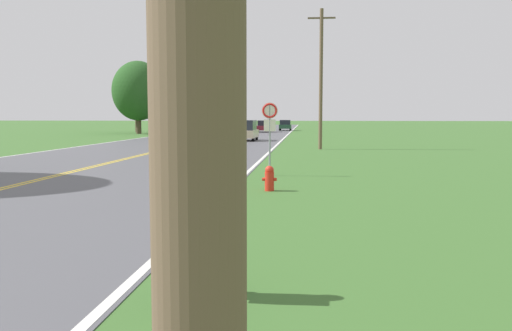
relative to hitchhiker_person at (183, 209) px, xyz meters
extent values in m
cylinder|color=navy|center=(-0.09, 0.13, -0.67)|extent=(0.14, 0.14, 0.88)
cylinder|color=navy|center=(0.10, -0.04, -0.67)|extent=(0.14, 0.14, 0.88)
cube|color=#993333|center=(0.00, 0.04, 0.09)|extent=(0.49, 0.22, 0.66)
sphere|color=#936647|center=(0.00, 0.04, 0.55)|extent=(0.24, 0.24, 0.24)
sphere|color=#2D2319|center=(0.00, 0.04, 0.60)|extent=(0.22, 0.22, 0.22)
cylinder|color=#936647|center=(-0.26, 0.06, 0.03)|extent=(0.10, 0.10, 0.70)
cylinder|color=#936647|center=(0.26, 0.03, 0.03)|extent=(0.10, 0.10, 0.70)
cube|color=black|center=(-0.01, -0.15, 0.13)|extent=(0.39, 0.20, 0.55)
cube|color=black|center=(0.37, 0.02, -0.81)|extent=(0.40, 0.19, 0.60)
cylinder|color=black|center=(0.37, 0.02, -0.47)|extent=(0.28, 0.04, 0.02)
cylinder|color=red|center=(0.40, 9.58, -0.83)|extent=(0.28, 0.28, 0.57)
sphere|color=red|center=(0.40, 9.58, -0.48)|extent=(0.27, 0.27, 0.27)
cylinder|color=red|center=(0.58, 9.58, -0.76)|extent=(0.08, 0.10, 0.10)
cylinder|color=red|center=(0.22, 9.58, -0.76)|extent=(0.08, 0.10, 0.10)
cylinder|color=gray|center=(0.11, 13.64, 0.23)|extent=(0.07, 0.07, 2.69)
cylinder|color=silver|center=(0.11, 13.62, 1.33)|extent=(0.60, 0.02, 0.60)
torus|color=red|center=(0.11, 13.61, 1.33)|extent=(0.55, 0.07, 0.55)
cube|color=silver|center=(0.11, 13.62, 0.78)|extent=(0.44, 0.02, 0.44)
cylinder|color=brown|center=(2.33, 29.66, 3.47)|extent=(0.24, 0.24, 9.17)
cube|color=brown|center=(2.33, 29.66, 7.46)|extent=(1.80, 0.12, 0.10)
cylinder|color=#473828|center=(-18.88, 57.18, 0.14)|extent=(0.62, 0.62, 2.51)
ellipsoid|color=#234C1E|center=(-18.88, 57.18, 4.03)|extent=(6.20, 6.20, 7.12)
cylinder|color=#473828|center=(-21.10, 63.32, 0.42)|extent=(0.44, 0.44, 3.07)
ellipsoid|color=#234C1E|center=(-21.10, 63.32, 3.82)|extent=(4.38, 4.38, 5.04)
cylinder|color=black|center=(-3.17, 39.53, -0.79)|extent=(0.21, 0.65, 0.65)
cylinder|color=black|center=(-4.92, 39.56, -0.79)|extent=(0.21, 0.65, 0.65)
cylinder|color=black|center=(-3.13, 42.18, -0.79)|extent=(0.21, 0.65, 0.65)
cylinder|color=black|center=(-4.88, 42.21, -0.79)|extent=(0.21, 0.65, 0.65)
cube|color=#C1B28E|center=(-4.02, 40.87, -0.50)|extent=(2.02, 4.29, 0.65)
cube|color=#1E232D|center=(-4.02, 40.87, 0.26)|extent=(1.76, 3.01, 0.88)
cylinder|color=black|center=(-12.87, 54.11, -0.78)|extent=(0.23, 0.68, 0.68)
cylinder|color=black|center=(-11.24, 54.19, -0.78)|extent=(0.23, 0.68, 0.68)
cylinder|color=black|center=(-12.74, 51.30, -0.78)|extent=(0.23, 0.68, 0.68)
cylinder|color=black|center=(-11.11, 51.38, -0.78)|extent=(0.23, 0.68, 0.68)
cube|color=black|center=(-11.99, 52.74, -0.51)|extent=(2.05, 4.61, 0.59)
cube|color=#1E232D|center=(-11.98, 52.56, 0.10)|extent=(1.73, 2.56, 0.64)
cylinder|color=black|center=(-3.51, 63.51, -0.80)|extent=(0.23, 0.63, 0.63)
cylinder|color=black|center=(-5.08, 63.44, -0.80)|extent=(0.23, 0.63, 0.63)
cylinder|color=black|center=(-3.63, 66.09, -0.80)|extent=(0.23, 0.63, 0.63)
cylinder|color=black|center=(-5.20, 66.02, -0.80)|extent=(0.23, 0.63, 0.63)
cube|color=maroon|center=(-4.36, 64.77, -0.55)|extent=(1.97, 4.23, 0.57)
cube|color=#1E232D|center=(-4.36, 64.93, 0.08)|extent=(1.67, 2.36, 0.69)
cylinder|color=black|center=(-1.08, 70.89, -0.76)|extent=(0.21, 0.71, 0.70)
cylinder|color=black|center=(-2.58, 70.88, -0.76)|extent=(0.21, 0.71, 0.70)
cylinder|color=black|center=(-1.09, 73.12, -0.76)|extent=(0.21, 0.71, 0.70)
cylinder|color=black|center=(-2.60, 73.11, -0.76)|extent=(0.21, 0.71, 0.70)
cube|color=#1E472D|center=(-1.84, 72.00, -0.52)|extent=(1.73, 3.61, 0.55)
cube|color=#1E232D|center=(-1.84, 72.00, 0.09)|extent=(1.52, 2.53, 0.66)
cylinder|color=black|center=(-14.67, 82.73, -0.76)|extent=(0.20, 0.71, 0.71)
cylinder|color=black|center=(-13.00, 82.73, -0.76)|extent=(0.20, 0.71, 0.71)
cylinder|color=black|center=(-14.68, 79.75, -0.76)|extent=(0.20, 0.71, 0.71)
cylinder|color=black|center=(-13.01, 79.75, -0.76)|extent=(0.20, 0.71, 0.71)
cube|color=white|center=(-13.84, 81.24, -0.47)|extent=(1.88, 4.81, 0.64)
cube|color=#1E232D|center=(-13.84, 81.24, 0.28)|extent=(1.65, 3.37, 0.87)
camera|label=1|loc=(1.56, -6.57, 1.18)|focal=38.00mm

